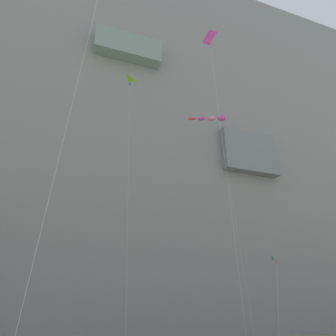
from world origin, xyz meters
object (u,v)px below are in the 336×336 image
at_px(kite_delta_upper_mid, 128,90).
at_px(kite_banner_high_left, 275,267).
at_px(kite_diamond_low_left, 210,43).
at_px(kite_windsock_front_field, 212,119).

height_order(kite_delta_upper_mid, kite_banner_high_left, kite_delta_upper_mid).
bearing_deg(kite_banner_high_left, kite_diamond_low_left, -175.88).
distance_m(kite_delta_upper_mid, kite_windsock_front_field, 13.87).
relative_size(kite_diamond_low_left, kite_windsock_front_field, 1.14).
bearing_deg(kite_windsock_front_field, kite_diamond_low_left, -117.22).
bearing_deg(kite_windsock_front_field, kite_delta_upper_mid, -176.52).
xyz_separation_m(kite_delta_upper_mid, kite_diamond_low_left, (8.23, -9.98, 1.63)).
relative_size(kite_delta_upper_mid, kite_banner_high_left, 4.15).
bearing_deg(kite_diamond_low_left, kite_windsock_front_field, 62.78).
distance_m(kite_delta_upper_mid, kite_diamond_low_left, 13.04).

